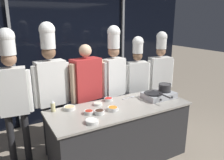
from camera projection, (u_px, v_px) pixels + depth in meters
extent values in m
plane|color=gray|center=(120.00, 159.00, 3.46)|extent=(24.00, 24.00, 0.00)
cube|color=black|center=(74.00, 57.00, 4.71)|extent=(5.68, 0.04, 2.70)
cube|color=gray|center=(14.00, 62.00, 4.10)|extent=(0.05, 0.05, 2.70)
cube|color=gray|center=(123.00, 53.00, 5.24)|extent=(0.05, 0.05, 2.70)
cube|color=#2D2D30|center=(120.00, 135.00, 3.35)|extent=(2.06, 0.78, 0.86)
cube|color=#A39E93|center=(120.00, 108.00, 3.23)|extent=(2.12, 0.82, 0.03)
cube|color=#B2B5BA|center=(159.00, 95.00, 3.58)|extent=(0.51, 0.34, 0.09)
cylinder|color=black|center=(153.00, 93.00, 3.51)|extent=(0.20, 0.20, 0.01)
cylinder|color=black|center=(161.00, 100.00, 3.37)|extent=(0.03, 0.01, 0.03)
cylinder|color=black|center=(164.00, 91.00, 3.62)|extent=(0.20, 0.20, 0.01)
cylinder|color=black|center=(172.00, 97.00, 3.48)|extent=(0.03, 0.01, 0.03)
cylinder|color=#232326|center=(153.00, 93.00, 3.50)|extent=(0.28, 0.28, 0.01)
cone|color=#232326|center=(153.00, 92.00, 3.50)|extent=(0.30, 0.30, 0.05)
cylinder|color=black|center=(165.00, 96.00, 3.28)|extent=(0.02, 0.23, 0.02)
cylinder|color=#333335|center=(165.00, 88.00, 3.60)|extent=(0.20, 0.20, 0.11)
torus|color=#333335|center=(165.00, 84.00, 3.59)|extent=(0.20, 0.20, 0.01)
torus|color=#333335|center=(160.00, 86.00, 3.54)|extent=(0.01, 0.05, 0.05)
torus|color=#333335|center=(170.00, 84.00, 3.64)|extent=(0.01, 0.05, 0.05)
cylinder|color=beige|center=(53.00, 107.00, 3.05)|extent=(0.06, 0.06, 0.13)
cone|color=white|center=(53.00, 102.00, 3.03)|extent=(0.05, 0.05, 0.04)
cylinder|color=white|center=(92.00, 122.00, 2.72)|extent=(0.17, 0.17, 0.04)
torus|color=white|center=(92.00, 120.00, 2.71)|extent=(0.17, 0.17, 0.01)
cylinder|color=white|center=(92.00, 121.00, 2.71)|extent=(0.14, 0.14, 0.02)
cylinder|color=white|center=(113.00, 109.00, 3.08)|extent=(0.15, 0.15, 0.05)
torus|color=white|center=(113.00, 107.00, 3.08)|extent=(0.16, 0.16, 0.01)
cylinder|color=orange|center=(113.00, 108.00, 3.08)|extent=(0.13, 0.13, 0.03)
cylinder|color=white|center=(98.00, 104.00, 3.28)|extent=(0.13, 0.13, 0.03)
torus|color=white|center=(98.00, 103.00, 3.28)|extent=(0.13, 0.13, 0.01)
cylinder|color=silver|center=(98.00, 103.00, 3.28)|extent=(0.11, 0.11, 0.02)
cylinder|color=white|center=(70.00, 108.00, 3.12)|extent=(0.16, 0.16, 0.05)
torus|color=white|center=(69.00, 107.00, 3.11)|extent=(0.17, 0.17, 0.01)
cylinder|color=#E0C689|center=(70.00, 107.00, 3.11)|extent=(0.13, 0.13, 0.03)
cylinder|color=white|center=(99.00, 112.00, 2.97)|extent=(0.14, 0.14, 0.05)
torus|color=white|center=(99.00, 110.00, 2.96)|extent=(0.14, 0.14, 0.01)
cylinder|color=#382319|center=(99.00, 111.00, 2.97)|extent=(0.11, 0.11, 0.03)
cylinder|color=white|center=(108.00, 99.00, 3.45)|extent=(0.13, 0.13, 0.04)
torus|color=white|center=(108.00, 98.00, 3.45)|extent=(0.13, 0.13, 0.01)
cylinder|color=red|center=(108.00, 99.00, 3.45)|extent=(0.11, 0.11, 0.02)
cylinder|color=white|center=(89.00, 112.00, 2.98)|extent=(0.13, 0.13, 0.05)
torus|color=white|center=(89.00, 111.00, 2.97)|extent=(0.13, 0.13, 0.01)
cylinder|color=#B22D1E|center=(89.00, 111.00, 2.97)|extent=(0.10, 0.10, 0.02)
cube|color=#B2B5BA|center=(127.00, 98.00, 3.55)|extent=(0.17, 0.03, 0.01)
ellipsoid|color=#B2B5BA|center=(132.00, 97.00, 3.62)|extent=(0.08, 0.06, 0.02)
cylinder|color=#232326|center=(27.00, 138.00, 3.28)|extent=(0.10, 0.10, 0.83)
cylinder|color=#232326|center=(12.00, 141.00, 3.21)|extent=(0.10, 0.10, 0.83)
cube|color=white|center=(13.00, 91.00, 3.04)|extent=(0.40, 0.24, 0.67)
cylinder|color=white|center=(29.00, 91.00, 3.10)|extent=(0.08, 0.08, 0.62)
sphere|color=#A87A5B|center=(9.00, 59.00, 2.92)|extent=(0.20, 0.20, 0.20)
cylinder|color=white|center=(7.00, 46.00, 2.87)|extent=(0.21, 0.21, 0.24)
sphere|color=white|center=(6.00, 36.00, 2.84)|extent=(0.22, 0.22, 0.22)
cylinder|color=#232326|center=(62.00, 126.00, 3.61)|extent=(0.11, 0.11, 0.85)
cylinder|color=#232326|center=(47.00, 130.00, 3.48)|extent=(0.11, 0.11, 0.85)
cube|color=white|center=(51.00, 83.00, 3.34)|extent=(0.45, 0.26, 0.69)
cylinder|color=white|center=(67.00, 82.00, 3.45)|extent=(0.09, 0.09, 0.63)
cylinder|color=white|center=(36.00, 87.00, 3.18)|extent=(0.09, 0.09, 0.63)
sphere|color=brown|center=(49.00, 52.00, 3.21)|extent=(0.20, 0.20, 0.20)
cylinder|color=white|center=(48.00, 39.00, 3.16)|extent=(0.21, 0.21, 0.27)
sphere|color=white|center=(47.00, 30.00, 3.12)|extent=(0.23, 0.23, 0.23)
cylinder|color=#2D3856|center=(94.00, 120.00, 3.85)|extent=(0.12, 0.12, 0.85)
cylinder|color=#2D3856|center=(81.00, 124.00, 3.69)|extent=(0.12, 0.12, 0.85)
cube|color=#B72D2D|center=(86.00, 79.00, 3.56)|extent=(0.51, 0.32, 0.68)
cylinder|color=beige|center=(101.00, 78.00, 3.70)|extent=(0.09, 0.09, 0.63)
cylinder|color=beige|center=(73.00, 84.00, 3.38)|extent=(0.09, 0.09, 0.63)
sphere|color=beige|center=(85.00, 51.00, 3.44)|extent=(0.20, 0.20, 0.20)
cylinder|color=#2D3856|center=(118.00, 114.00, 4.12)|extent=(0.10, 0.10, 0.82)
cylinder|color=#2D3856|center=(109.00, 117.00, 3.98)|extent=(0.10, 0.10, 0.82)
cube|color=white|center=(114.00, 77.00, 3.85)|extent=(0.42, 0.27, 0.66)
cylinder|color=white|center=(124.00, 76.00, 3.96)|extent=(0.08, 0.08, 0.61)
cylinder|color=white|center=(105.00, 80.00, 3.69)|extent=(0.08, 0.08, 0.61)
sphere|color=#A87A5B|center=(114.00, 51.00, 3.73)|extent=(0.20, 0.20, 0.20)
cylinder|color=white|center=(114.00, 40.00, 3.67)|extent=(0.20, 0.20, 0.27)
sphere|color=white|center=(114.00, 32.00, 3.64)|extent=(0.22, 0.22, 0.22)
cylinder|color=#2D3856|center=(141.00, 110.00, 4.36)|extent=(0.10, 0.10, 0.76)
cylinder|color=#2D3856|center=(131.00, 112.00, 4.29)|extent=(0.10, 0.10, 0.76)
cube|color=white|center=(137.00, 78.00, 4.14)|extent=(0.41, 0.27, 0.61)
cylinder|color=white|center=(148.00, 78.00, 4.18)|extent=(0.08, 0.08, 0.56)
cylinder|color=white|center=(127.00, 80.00, 4.05)|extent=(0.08, 0.08, 0.56)
sphere|color=brown|center=(138.00, 56.00, 4.03)|extent=(0.18, 0.18, 0.18)
cylinder|color=white|center=(138.00, 48.00, 3.98)|extent=(0.19, 0.19, 0.21)
sphere|color=white|center=(138.00, 42.00, 3.96)|extent=(0.20, 0.20, 0.20)
cylinder|color=#4C4C51|center=(163.00, 105.00, 4.62)|extent=(0.11, 0.11, 0.78)
cylinder|color=#4C4C51|center=(153.00, 106.00, 4.55)|extent=(0.11, 0.11, 0.78)
cube|color=white|center=(160.00, 73.00, 4.39)|extent=(0.47, 0.30, 0.63)
cylinder|color=white|center=(171.00, 73.00, 4.44)|extent=(0.09, 0.09, 0.58)
cylinder|color=white|center=(150.00, 75.00, 4.29)|extent=(0.09, 0.09, 0.58)
sphere|color=#A87A5B|center=(161.00, 51.00, 4.28)|extent=(0.19, 0.19, 0.19)
cylinder|color=white|center=(161.00, 43.00, 4.23)|extent=(0.19, 0.19, 0.23)
sphere|color=white|center=(162.00, 37.00, 4.20)|extent=(0.21, 0.21, 0.21)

